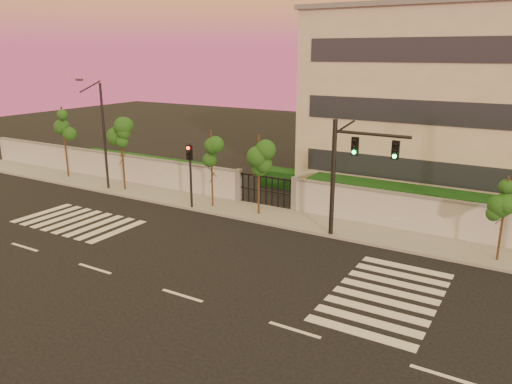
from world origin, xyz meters
TOP-DOWN VIEW (x-y plane):
  - ground at (0.00, 0.00)m, footprint 120.00×120.00m
  - sidewalk at (0.00, 10.50)m, footprint 60.00×3.00m
  - perimeter_wall at (0.10, 12.00)m, footprint 60.00×0.36m
  - hedge_row at (1.17, 14.74)m, footprint 41.00×4.25m
  - institutional_building at (9.00, 21.99)m, footprint 24.40×12.40m
  - road_markings at (-1.58, 3.76)m, footprint 57.00×7.62m
  - street_tree_a at (-19.72, 10.66)m, footprint 1.60×1.27m
  - street_tree_b at (-13.26, 10.19)m, footprint 1.60×1.28m
  - street_tree_c at (-5.70, 10.10)m, footprint 1.38×1.10m
  - street_tree_d at (-2.49, 10.30)m, footprint 1.64×1.31m
  - street_tree_e at (10.44, 10.03)m, footprint 1.32×1.05m
  - traffic_signal_main at (3.27, 9.25)m, footprint 3.91×0.38m
  - traffic_signal_secondary at (-6.71, 9.23)m, footprint 0.32×0.33m
  - streetlight_west at (-14.47, 9.60)m, footprint 0.46×1.86m

SIDE VIEW (x-z plane):
  - ground at x=0.00m, z-range 0.00..0.00m
  - road_markings at x=-1.58m, z-range 0.00..0.02m
  - sidewalk at x=0.00m, z-range 0.00..0.15m
  - hedge_row at x=1.17m, z-range -0.08..1.72m
  - perimeter_wall at x=0.10m, z-range -0.03..2.17m
  - traffic_signal_secondary at x=-6.71m, z-range 0.56..4.69m
  - street_tree_e at x=10.44m, z-range 0.97..5.09m
  - street_tree_d at x=-2.49m, z-range 1.15..6.02m
  - street_tree_c at x=-5.70m, z-range 1.15..6.05m
  - street_tree_b at x=-13.26m, z-range 1.22..6.40m
  - traffic_signal_main at x=3.27m, z-range 0.82..6.99m
  - street_tree_a at x=-19.72m, z-range 1.29..6.75m
  - streetlight_west at x=-14.47m, z-range 0.31..8.06m
  - institutional_building at x=9.00m, z-range 0.03..12.28m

